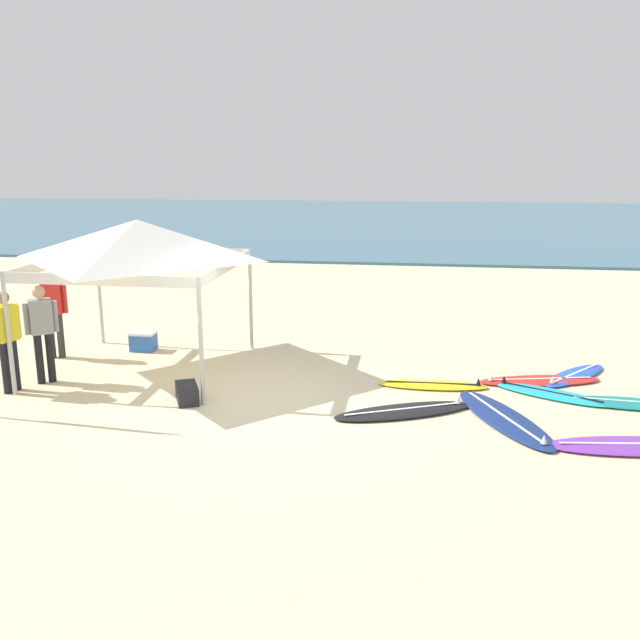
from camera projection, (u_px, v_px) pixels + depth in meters
name	position (u px, v px, depth m)	size (l,w,h in m)	color
ground_plane	(263.00, 401.00, 10.77)	(80.00, 80.00, 0.00)	beige
sea	(378.00, 220.00, 41.89)	(80.00, 36.00, 0.10)	#386B84
canopy_tent	(138.00, 240.00, 11.82)	(3.34, 3.34, 2.75)	#B7B7BC
surfboard_cyan	(550.00, 393.00, 10.99)	(1.96, 1.39, 0.19)	#23B2CC
surfboard_yellow	(433.00, 385.00, 11.40)	(1.87, 0.54, 0.19)	yellow
surfboard_purple	(637.00, 446.00, 8.98)	(2.50, 0.94, 0.19)	purple
surfboard_black	(404.00, 411.00, 10.23)	(2.29, 1.47, 0.19)	black
surfboard_blue	(574.00, 375.00, 11.90)	(1.59, 1.75, 0.19)	blue
surfboard_navy	(504.00, 418.00, 9.93)	(1.61, 2.54, 0.19)	navy
surfboard_teal	(633.00, 403.00, 10.54)	(2.12, 0.72, 0.19)	#19847F
surfboard_red	(539.00, 380.00, 11.63)	(2.22, 1.04, 0.19)	red
person_grey	(42.00, 327.00, 11.41)	(0.46, 0.39, 1.71)	black
person_red	(53.00, 308.00, 12.88)	(0.53, 0.31, 1.71)	#2D2D33
person_yellow	(7.00, 334.00, 10.96)	(0.33, 0.52, 1.71)	black
gear_bag_near_tent	(187.00, 393.00, 10.70)	(0.60, 0.32, 0.28)	#232328
cooler_box	(143.00, 341.00, 13.53)	(0.50, 0.36, 0.39)	#2D60B7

